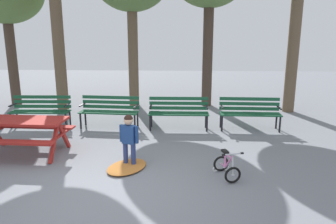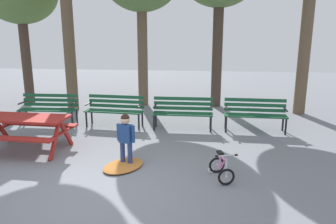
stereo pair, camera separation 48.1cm
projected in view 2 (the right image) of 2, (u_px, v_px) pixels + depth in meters
ground at (103, 189)px, 5.40m from camera, size 36.00×36.00×0.00m
picnic_table at (26, 125)px, 7.05m from camera, size 1.85×1.41×0.79m
park_bench_far_left at (49, 106)px, 9.18m from camera, size 1.61×0.50×0.85m
park_bench_left at (115, 108)px, 8.99m from camera, size 1.63×0.57×0.85m
park_bench_right at (183, 110)px, 8.71m from camera, size 1.60×0.47×0.85m
park_bench_far_right at (255, 112)px, 8.52m from camera, size 1.61×0.49×0.85m
child_standing at (126, 136)px, 6.22m from camera, size 0.38×0.23×1.04m
kids_bicycle at (221, 168)px, 5.73m from camera, size 0.49×0.62×0.54m
leaf_pile at (123, 166)px, 6.26m from camera, size 0.98×1.10×0.07m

